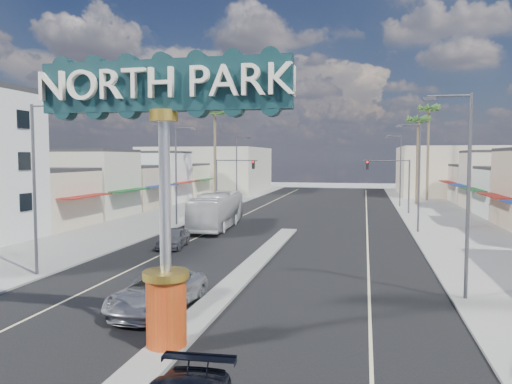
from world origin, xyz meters
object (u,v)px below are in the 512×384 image
at_px(palm_right_mid, 418,124).
at_px(streetlight_r_near, 465,185).
at_px(gateway_sign, 164,168).
at_px(streetlight_l_mid, 178,170).
at_px(traffic_signal_right, 392,175).
at_px(streetlight_l_near, 37,180).
at_px(palm_left_far, 215,117).
at_px(palm_right_far, 429,114).
at_px(streetlight_l_far, 238,166).
at_px(streetlight_r_far, 399,167).
at_px(suv_left, 157,292).
at_px(traffic_signal_left, 231,174).
at_px(car_parked_left, 173,238).
at_px(streetlight_r_mid, 417,172).
at_px(city_bus, 217,211).

bearing_deg(palm_right_mid, streetlight_r_near, -93.19).
distance_m(gateway_sign, streetlight_l_mid, 29.91).
relative_size(traffic_signal_right, palm_right_mid, 0.50).
relative_size(streetlight_l_near, palm_left_far, 0.69).
xyz_separation_m(traffic_signal_right, palm_left_far, (-22.18, 6.01, 7.22)).
height_order(gateway_sign, streetlight_l_near, gateway_sign).
xyz_separation_m(traffic_signal_right, palm_right_far, (5.82, 18.01, 8.11)).
relative_size(streetlight_l_mid, palm_right_mid, 0.74).
height_order(streetlight_l_mid, palm_right_mid, palm_right_mid).
bearing_deg(streetlight_r_near, streetlight_l_far, 116.42).
bearing_deg(streetlight_r_near, traffic_signal_right, 92.10).
xyz_separation_m(streetlight_l_near, streetlight_l_mid, (0.00, 20.00, 0.00)).
bearing_deg(streetlight_r_far, streetlight_l_far, 180.00).
relative_size(gateway_sign, suv_left, 1.66).
bearing_deg(streetlight_r_far, traffic_signal_left, -157.80).
distance_m(traffic_signal_right, palm_left_far, 24.09).
relative_size(traffic_signal_right, palm_right_far, 0.43).
bearing_deg(suv_left, gateway_sign, -59.46).
bearing_deg(streetlight_r_near, streetlight_l_mid, 136.21).
xyz_separation_m(traffic_signal_left, palm_left_far, (-3.82, 6.01, 7.22)).
relative_size(palm_right_far, car_parked_left, 3.45).
xyz_separation_m(traffic_signal_right, streetlight_l_mid, (-19.62, -13.99, 0.79)).
bearing_deg(palm_right_far, streetlight_r_mid, -98.12).
height_order(traffic_signal_right, car_parked_left, traffic_signal_right).
distance_m(streetlight_r_mid, palm_right_far, 33.14).
distance_m(streetlight_l_mid, city_bus, 5.35).
bearing_deg(traffic_signal_right, suv_left, -106.35).
relative_size(streetlight_l_mid, palm_left_far, 0.69).
relative_size(gateway_sign, city_bus, 0.82).
xyz_separation_m(traffic_signal_right, streetlight_l_far, (-19.62, 8.01, 0.79)).
height_order(traffic_signal_right, streetlight_r_far, streetlight_r_far).
xyz_separation_m(traffic_signal_left, traffic_signal_right, (18.37, 0.00, 0.00)).
bearing_deg(streetlight_r_mid, streetlight_r_far, 90.00).
bearing_deg(palm_left_far, streetlight_r_far, 4.88).
height_order(gateway_sign, palm_right_mid, palm_right_mid).
bearing_deg(traffic_signal_right, streetlight_l_near, -119.99).
bearing_deg(traffic_signal_left, streetlight_l_mid, -95.10).
xyz_separation_m(streetlight_l_mid, car_parked_left, (3.75, -10.61, -4.37)).
xyz_separation_m(streetlight_l_far, streetlight_r_far, (20.87, 0.00, 0.00)).
xyz_separation_m(streetlight_r_near, streetlight_r_mid, (0.00, 20.00, 0.00)).
height_order(streetlight_r_mid, streetlight_r_far, same).
height_order(traffic_signal_left, palm_right_mid, palm_right_mid).
distance_m(gateway_sign, car_parked_left, 19.37).
relative_size(gateway_sign, streetlight_r_far, 1.02).
bearing_deg(streetlight_l_near, traffic_signal_left, 87.90).
relative_size(gateway_sign, palm_right_far, 0.65).
bearing_deg(suv_left, palm_right_far, 76.50).
distance_m(streetlight_r_near, streetlight_r_mid, 20.00).
height_order(streetlight_r_mid, palm_right_far, palm_right_far).
height_order(streetlight_r_mid, car_parked_left, streetlight_r_mid).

